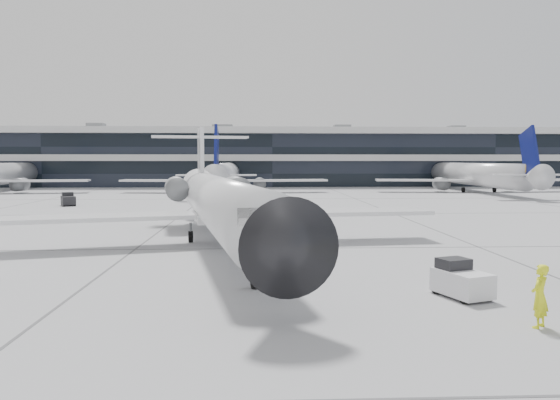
{
  "coord_description": "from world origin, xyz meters",
  "views": [
    {
      "loc": [
        -3.06,
        -31.22,
        5.13
      ],
      "look_at": [
        -1.56,
        2.92,
        2.6
      ],
      "focal_mm": 35.0,
      "sensor_mm": 36.0,
      "label": 1
    }
  ],
  "objects": [
    {
      "name": "ground",
      "position": [
        0.0,
        0.0,
        0.0
      ],
      "size": [
        220.0,
        220.0,
        0.0
      ],
      "primitive_type": "plane",
      "color": "gray",
      "rests_on": "ground"
    },
    {
      "name": "terminal",
      "position": [
        0.0,
        82.0,
        5.0
      ],
      "size": [
        170.0,
        22.0,
        10.0
      ],
      "primitive_type": "cube",
      "color": "black",
      "rests_on": "ground"
    },
    {
      "name": "bg_jet_center",
      "position": [
        -8.0,
        55.0,
        0.0
      ],
      "size": [
        32.0,
        40.0,
        9.6
      ],
      "primitive_type": null,
      "color": "silver",
      "rests_on": "ground"
    },
    {
      "name": "bg_jet_right",
      "position": [
        32.0,
        55.0,
        0.0
      ],
      "size": [
        32.0,
        40.0,
        9.6
      ],
      "primitive_type": null,
      "color": "silver",
      "rests_on": "ground"
    },
    {
      "name": "regional_jet",
      "position": [
        -5.25,
        1.62,
        2.65
      ],
      "size": [
        26.87,
        33.5,
        7.76
      ],
      "rotation": [
        0.0,
        0.0,
        0.18
      ],
      "color": "white",
      "rests_on": "ground"
    },
    {
      "name": "ramp_worker",
      "position": [
        5.57,
        -15.23,
        0.98
      ],
      "size": [
        0.85,
        0.83,
        1.96
      ],
      "primitive_type": "imported",
      "rotation": [
        0.0,
        0.0,
        3.88
      ],
      "color": "#E9F619",
      "rests_on": "ground"
    },
    {
      "name": "baggage_tug",
      "position": [
        4.58,
        -11.43,
        0.62
      ],
      "size": [
        1.95,
        2.49,
        1.39
      ],
      "rotation": [
        0.0,
        0.0,
        0.34
      ],
      "color": "silver",
      "rests_on": "ground"
    },
    {
      "name": "traffic_cone",
      "position": [
        -6.6,
        12.97,
        0.27
      ],
      "size": [
        0.47,
        0.47,
        0.57
      ],
      "rotation": [
        0.0,
        0.0,
        -0.23
      ],
      "color": "#FF530D",
      "rests_on": "ground"
    },
    {
      "name": "far_tug",
      "position": [
        -24.09,
        30.58,
        0.67
      ],
      "size": [
        2.23,
        2.7,
        1.49
      ],
      "rotation": [
        0.0,
        0.0,
        0.43
      ],
      "color": "black",
      "rests_on": "ground"
    }
  ]
}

